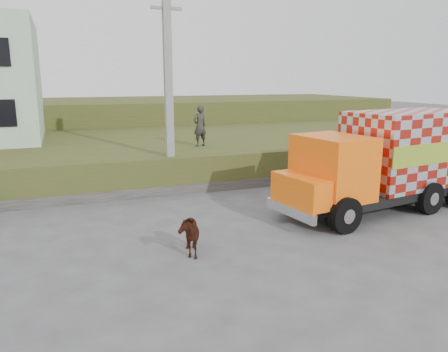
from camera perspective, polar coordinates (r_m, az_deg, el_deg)
name	(u,v)px	position (r m, az deg, el deg)	size (l,w,h in m)	color
ground	(235,223)	(14.32, 1.46, -6.10)	(120.00, 120.00, 0.00)	#474749
embankment	(165,152)	(23.45, -7.72, 3.08)	(40.00, 12.00, 1.50)	#344918
embankment_far	(130,119)	(35.07, -12.21, 7.28)	(40.00, 12.00, 3.00)	#344918
retaining_strip	(149,192)	(17.61, -9.77, -2.02)	(16.00, 0.50, 0.40)	#595651
utility_pole	(169,92)	(17.65, -7.25, 10.84)	(1.20, 0.30, 8.00)	gray
cargo_truck	(388,160)	(16.48, 20.68, 1.98)	(8.04, 3.69, 3.46)	black
cow	(187,233)	(11.75, -4.84, -7.39)	(0.63, 1.38, 1.17)	#321B0C
pedestrian	(200,126)	(20.40, -3.18, 6.56)	(0.69, 0.45, 1.89)	#2F2D2A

